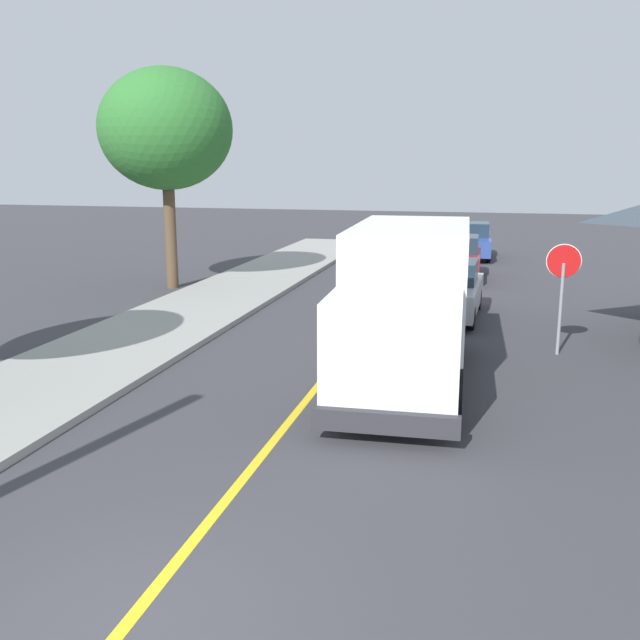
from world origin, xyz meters
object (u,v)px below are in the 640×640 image
parked_car_near (448,291)px  box_truck (408,297)px  parked_car_mid (457,258)px  street_tree_down_block (166,130)px  parked_car_far (471,241)px  stop_sign (563,278)px

parked_car_near → box_truck: bearing=-94.0°
box_truck → parked_car_near: size_ratio=1.63×
parked_car_mid → street_tree_down_block: bearing=-155.2°
parked_car_mid → street_tree_down_block: 11.95m
parked_car_far → street_tree_down_block: bearing=-133.2°
box_truck → parked_car_near: (0.44, 6.38, -0.97)m
box_truck → parked_car_far: bearing=88.2°
parked_car_near → parked_car_far: same height
parked_car_near → parked_car_mid: bearing=91.1°
parked_car_near → parked_car_far: size_ratio=1.00×
parked_car_near → stop_sign: stop_sign is taller
parked_car_mid → stop_sign: stop_sign is taller
box_truck → street_tree_down_block: 13.71m
parked_car_near → street_tree_down_block: (-10.08, 2.60, 4.79)m
parked_car_near → parked_car_mid: 7.20m
street_tree_down_block → box_truck: bearing=-43.0°
parked_car_mid → street_tree_down_block: street_tree_down_block is taller
parked_car_near → parked_car_mid: (-0.14, 7.20, 0.00)m
parked_car_near → parked_car_mid: size_ratio=1.01×
parked_car_mid → parked_car_far: size_ratio=0.99×
parked_car_mid → parked_car_far: 6.33m
box_truck → parked_car_near: 6.46m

